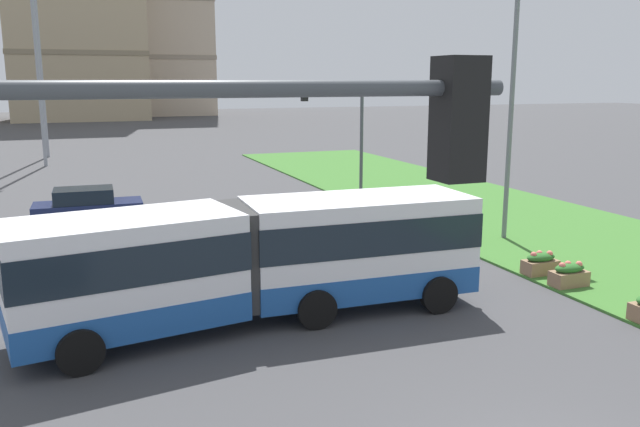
% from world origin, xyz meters
% --- Properties ---
extents(grass_median, '(10.00, 70.00, 0.08)m').
position_xyz_m(grass_median, '(11.39, 10.00, 0.04)').
color(grass_median, '#3D752D').
rests_on(grass_median, ground_plane).
extents(articulated_bus, '(12.01, 3.54, 3.00)m').
position_xyz_m(articulated_bus, '(-2.27, 8.68, 1.65)').
color(articulated_bus, white).
rests_on(articulated_bus, ground).
extents(car_navy_sedan, '(4.45, 2.13, 1.58)m').
position_xyz_m(car_navy_sedan, '(-6.04, 22.06, 0.75)').
color(car_navy_sedan, '#19234C').
rests_on(car_navy_sedan, ground).
extents(flower_planter_2, '(1.10, 0.56, 0.74)m').
position_xyz_m(flower_planter_2, '(6.99, 7.97, 0.43)').
color(flower_planter_2, '#937051').
rests_on(flower_planter_2, grass_median).
extents(flower_planter_3, '(1.10, 0.56, 0.74)m').
position_xyz_m(flower_planter_3, '(6.99, 9.24, 0.43)').
color(flower_planter_3, '#937051').
rests_on(flower_planter_3, grass_median).
extents(flower_planter_4, '(1.10, 0.56, 0.74)m').
position_xyz_m(flower_planter_4, '(6.99, 13.94, 0.43)').
color(flower_planter_4, '#937051').
rests_on(flower_planter_4, grass_median).
extents(flower_planter_5, '(1.10, 0.56, 0.74)m').
position_xyz_m(flower_planter_5, '(6.99, 16.76, 0.43)').
color(flower_planter_5, '#937051').
rests_on(flower_planter_5, grass_median).
extents(traffic_light_near_left, '(3.81, 0.28, 6.20)m').
position_xyz_m(traffic_light_near_left, '(-6.29, -3.00, 4.25)').
color(traffic_light_near_left, '#474C51').
rests_on(traffic_light_near_left, ground).
extents(traffic_light_far_right, '(3.28, 0.28, 5.87)m').
position_xyz_m(traffic_light_far_right, '(5.55, 22.00, 4.02)').
color(traffic_light_far_right, '#474C51').
rests_on(traffic_light_far_right, ground).
extents(streetlight_median, '(0.70, 0.28, 9.62)m').
position_xyz_m(streetlight_median, '(8.89, 13.68, 5.26)').
color(streetlight_median, slate).
rests_on(streetlight_median, ground).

